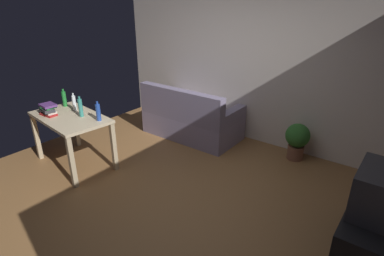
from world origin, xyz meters
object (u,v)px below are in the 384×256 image
Objects in this scene: couch at (190,120)px; tv at (380,192)px; tv_stand at (368,233)px; bottle_clear at (74,103)px; bottle_green at (64,99)px; book_stack at (48,109)px; potted_plant at (297,139)px; bottle_tall at (81,108)px; bottle_blue at (98,112)px; desk at (71,123)px.

tv is at bearing 159.24° from couch.
tv_stand is 4.19× the size of bottle_clear.
tv_stand is at bearing 6.92° from bottle_clear.
bottle_clear is at bearing -3.76° from bottle_green.
couch is at bearing 62.47° from book_stack.
potted_plant is at bearing 40.19° from tv.
tv reaches higher than potted_plant.
potted_plant is at bearing 40.27° from bottle_tall.
bottle_green is at bearing 176.22° from bottle_blue.
tv is at bearing 8.87° from bottle_blue.
bottle_clear is (-2.68, -1.93, 0.55)m from potted_plant.
desk is at bearing 67.43° from couch.
bottle_blue is (-3.30, -0.51, 0.18)m from tv.
potted_plant is (2.54, 2.12, -0.32)m from desk.
bottle_blue is at bearing -136.38° from potted_plant.
tv_stand is 4.26m from bottle_green.
book_stack is at bearing -141.06° from potted_plant.
potted_plant is at bearing 35.75° from bottle_clear.
bottle_clear reaches higher than desk.
book_stack is (-0.74, -0.30, -0.04)m from bottle_blue.
bottle_green is 0.93× the size of bottle_tall.
desk is (-3.76, -0.66, 0.41)m from tv_stand.
potted_plant is 2.91m from bottle_blue.
couch is 3.25m from tv.
tv_stand is 3.39m from bottle_blue.
bottle_clear is 0.97× the size of bottle_blue.
bottle_clear is 0.61m from bottle_blue.
bottle_green is 1.03× the size of bottle_clear.
desk is at bearing -140.16° from potted_plant.
book_stack is at bearing -149.68° from bottle_tall.
desk is 4.71× the size of bottle_blue.
desk is 0.53m from bottle_green.
bottle_tall is at bearing 38.95° from desk.
book_stack is (-1.02, -1.95, 0.53)m from couch.
tv_stand is 1.83× the size of tv.
book_stack is (-2.81, -2.27, 0.51)m from potted_plant.
potted_plant is at bearing 46.60° from desk.
bottle_green is at bearing 113.97° from book_stack.
bottle_clear is at bearing 61.09° from couch.
tv_stand is 4.07× the size of bottle_blue.
bottle_clear is (0.28, -0.02, -0.00)m from bottle_green.
couch is 6.12× the size of bottle_blue.
bottle_blue is 0.98× the size of book_stack.
potted_plant is 3.57m from bottle_green.
desk is 4.36× the size of bottle_tall.
bottle_tall is at bearing -170.80° from bottle_blue.
book_stack is (-4.04, -0.81, 0.14)m from tv.
couch reaches higher than tv_stand.
bottle_tall is 1.06× the size of book_stack.
tv is 4.12m from book_stack.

